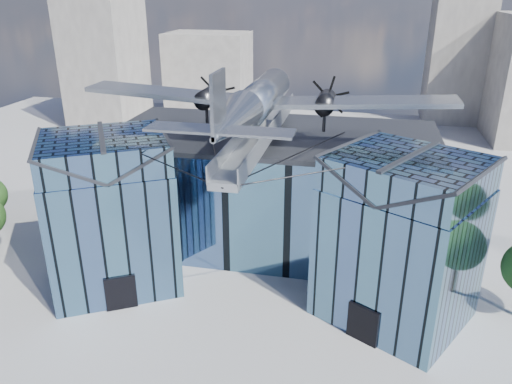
# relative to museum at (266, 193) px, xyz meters

# --- Properties ---
(ground_plane) EXTENTS (120.00, 120.00, 0.00)m
(ground_plane) POSITION_rel_museum_xyz_m (-0.00, -5.82, -5.54)
(ground_plane) COLOR gray
(museum) EXTENTS (32.88, 24.50, 17.60)m
(museum) POSITION_rel_museum_xyz_m (0.00, 0.00, 0.00)
(museum) COLOR #466B8F
(museum) RESTS_ON ground
(bg_towers) EXTENTS (77.00, 24.50, 26.00)m
(bg_towers) POSITION_rel_museum_xyz_m (1.45, 44.67, 4.47)
(bg_towers) COLOR gray
(bg_towers) RESTS_ON ground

